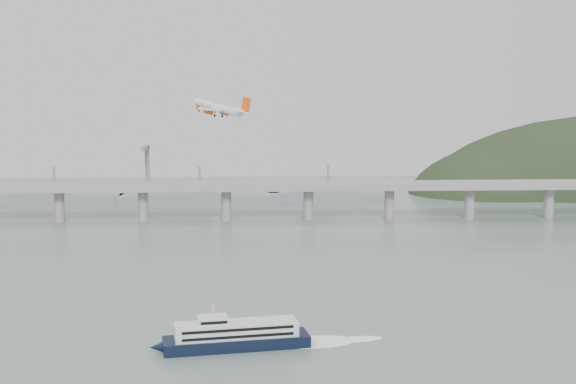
{
  "coord_description": "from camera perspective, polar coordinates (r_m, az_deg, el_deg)",
  "views": [
    {
      "loc": [
        -16.74,
        -263.39,
        76.98
      ],
      "look_at": [
        0.0,
        55.0,
        36.0
      ],
      "focal_mm": 48.0,
      "sensor_mm": 36.0,
      "label": 1
    }
  ],
  "objects": [
    {
      "name": "distant_fleet",
      "position": [
        550.91,
        -17.56,
        -0.4
      ],
      "size": [
        453.0,
        60.9,
        40.0
      ],
      "color": "slate",
      "rests_on": "ground"
    },
    {
      "name": "ground",
      "position": [
        274.91,
        0.61,
        -8.94
      ],
      "size": [
        900.0,
        900.0,
        0.0
      ],
      "primitive_type": "plane",
      "color": "slate",
      "rests_on": "ground"
    },
    {
      "name": "airliner",
      "position": [
        330.64,
        -5.08,
        6.21
      ],
      "size": [
        28.85,
        27.13,
        9.02
      ],
      "rotation": [
        0.05,
        -0.18,
        2.42
      ],
      "color": "white",
      "rests_on": "ground"
    },
    {
      "name": "ferry",
      "position": [
        238.54,
        -3.85,
        -10.57
      ],
      "size": [
        72.88,
        20.82,
        13.79
      ],
      "rotation": [
        0.0,
        0.0,
        0.16
      ],
      "color": "black",
      "rests_on": "ground"
    },
    {
      "name": "bridge",
      "position": [
        467.43,
        -1.07,
        0.03
      ],
      "size": [
        800.0,
        22.0,
        23.9
      ],
      "color": "gray",
      "rests_on": "ground"
    }
  ]
}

